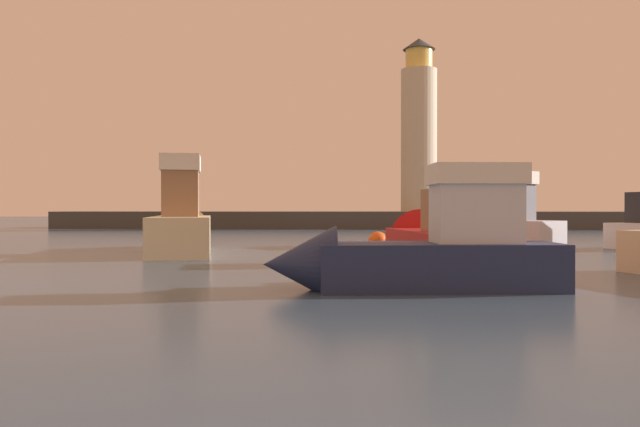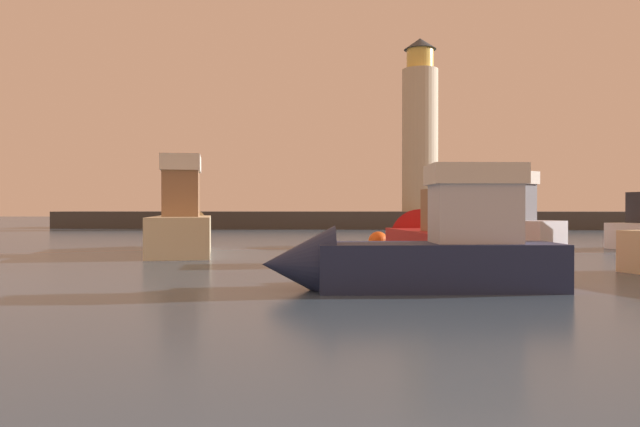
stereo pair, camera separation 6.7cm
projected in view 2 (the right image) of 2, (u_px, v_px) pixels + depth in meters
ground_plane at (372, 247)px, 29.63m from camera, size 220.00×220.00×0.00m
breakwater at (369, 220)px, 57.81m from camera, size 58.84×6.23×1.57m
lighthouse at (420, 130)px, 57.40m from camera, size 3.33×3.33×16.15m
motorboat_0 at (430, 239)px, 23.32m from camera, size 4.02×8.65×3.17m
motorboat_1 at (183, 225)px, 26.28m from camera, size 4.34×9.21×4.27m
motorboat_4 at (411, 251)px, 13.99m from camera, size 6.88×2.47×3.15m
motorboat_5 at (483, 223)px, 31.78m from camera, size 6.97×7.47×4.06m
mooring_buoy at (378, 241)px, 26.81m from camera, size 0.85×0.85×0.85m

